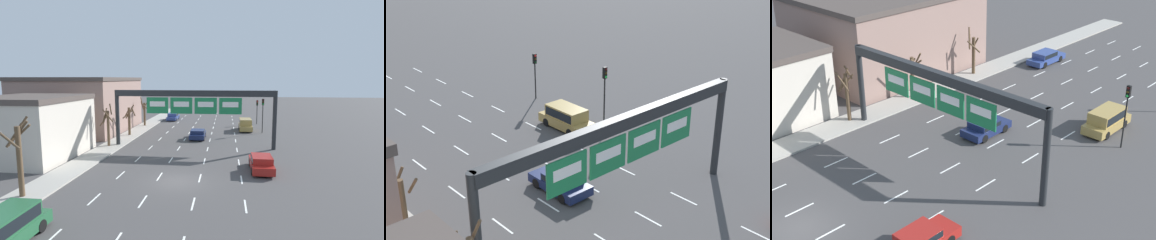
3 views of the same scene
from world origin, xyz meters
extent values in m
plane|color=#474444|center=(0.00, 0.00, 0.00)|extent=(220.00, 220.00, 0.00)
cube|color=white|center=(-4.95, 1.00, 0.01)|extent=(0.12, 2.00, 0.01)
cube|color=white|center=(-4.95, 6.00, 0.01)|extent=(0.12, 2.00, 0.01)
cube|color=white|center=(-4.95, 11.00, 0.01)|extent=(0.12, 2.00, 0.01)
cube|color=white|center=(-4.95, 16.00, 0.01)|extent=(0.12, 2.00, 0.01)
cube|color=white|center=(-4.95, 21.00, 0.01)|extent=(0.12, 2.00, 0.01)
cube|color=white|center=(-4.95, 26.00, 0.01)|extent=(0.12, 2.00, 0.01)
cube|color=white|center=(-4.95, 31.00, 0.01)|extent=(0.12, 2.00, 0.01)
cube|color=white|center=(-4.95, 36.00, 0.01)|extent=(0.12, 2.00, 0.01)
cube|color=white|center=(-4.95, 41.00, 0.01)|extent=(0.12, 2.00, 0.01)
cube|color=white|center=(-4.95, 46.00, 0.01)|extent=(0.12, 2.00, 0.01)
cube|color=white|center=(-1.65, 1.00, 0.01)|extent=(0.12, 2.00, 0.01)
cube|color=white|center=(-1.65, 6.00, 0.01)|extent=(0.12, 2.00, 0.01)
cube|color=white|center=(-1.65, 11.00, 0.01)|extent=(0.12, 2.00, 0.01)
cube|color=white|center=(-1.65, 16.00, 0.01)|extent=(0.12, 2.00, 0.01)
cube|color=white|center=(-1.65, 21.00, 0.01)|extent=(0.12, 2.00, 0.01)
cube|color=white|center=(-1.65, 26.00, 0.01)|extent=(0.12, 2.00, 0.01)
cube|color=white|center=(-1.65, 31.00, 0.01)|extent=(0.12, 2.00, 0.01)
cube|color=white|center=(-1.65, 36.00, 0.01)|extent=(0.12, 2.00, 0.01)
cube|color=white|center=(-1.65, 41.00, 0.01)|extent=(0.12, 2.00, 0.01)
cube|color=white|center=(-1.65, 46.00, 0.01)|extent=(0.12, 2.00, 0.01)
cube|color=white|center=(1.65, 1.00, 0.01)|extent=(0.12, 2.00, 0.01)
cube|color=white|center=(1.65, 6.00, 0.01)|extent=(0.12, 2.00, 0.01)
cube|color=white|center=(1.65, 11.00, 0.01)|extent=(0.12, 2.00, 0.01)
cube|color=white|center=(1.65, 16.00, 0.01)|extent=(0.12, 2.00, 0.01)
cube|color=white|center=(1.65, 21.00, 0.01)|extent=(0.12, 2.00, 0.01)
cube|color=white|center=(1.65, 26.00, 0.01)|extent=(0.12, 2.00, 0.01)
cube|color=white|center=(1.65, 31.00, 0.01)|extent=(0.12, 2.00, 0.01)
cube|color=white|center=(1.65, 36.00, 0.01)|extent=(0.12, 2.00, 0.01)
cube|color=white|center=(1.65, 41.00, 0.01)|extent=(0.12, 2.00, 0.01)
cube|color=white|center=(4.95, 6.00, 0.01)|extent=(0.12, 2.00, 0.01)
cube|color=white|center=(4.95, 11.00, 0.01)|extent=(0.12, 2.00, 0.01)
cube|color=white|center=(4.95, 16.00, 0.01)|extent=(0.12, 2.00, 0.01)
cube|color=white|center=(4.95, 21.00, 0.01)|extent=(0.12, 2.00, 0.01)
cube|color=white|center=(4.95, 26.00, 0.01)|extent=(0.12, 2.00, 0.01)
cube|color=white|center=(4.95, 31.00, 0.01)|extent=(0.12, 2.00, 0.01)
cube|color=white|center=(4.95, 36.00, 0.01)|extent=(0.12, 2.00, 0.01)
cylinder|color=#232628|center=(-9.05, 11.70, 3.30)|extent=(0.47, 0.47, 6.61)
cylinder|color=#232628|center=(9.05, 11.70, 3.30)|extent=(0.47, 0.47, 6.61)
cube|color=#232628|center=(0.00, 11.70, 6.26)|extent=(18.10, 0.60, 0.70)
cube|color=#197542|center=(-4.14, 11.36, 4.89)|extent=(2.51, 0.08, 1.84)
cube|color=white|center=(-4.14, 11.31, 5.05)|extent=(1.76, 0.02, 0.59)
cube|color=#197542|center=(-1.38, 11.36, 4.89)|extent=(2.51, 0.08, 1.84)
cube|color=white|center=(-1.38, 11.31, 5.05)|extent=(1.76, 0.02, 0.59)
cube|color=#197542|center=(1.38, 11.36, 4.89)|extent=(2.51, 0.08, 1.84)
cube|color=white|center=(1.38, 11.31, 5.05)|extent=(1.76, 0.02, 0.59)
cube|color=#197542|center=(4.14, 11.36, 4.89)|extent=(2.51, 0.08, 1.84)
cube|color=white|center=(4.14, 11.31, 5.05)|extent=(1.76, 0.02, 0.59)
cube|color=gray|center=(-18.20, 21.76, 3.80)|extent=(13.51, 16.64, 7.59)
cube|color=#A88947|center=(6.64, 23.90, 0.56)|extent=(1.88, 4.72, 0.71)
cube|color=#A88947|center=(6.64, 23.85, 1.37)|extent=(1.73, 3.30, 0.91)
cube|color=black|center=(6.64, 23.85, 1.37)|extent=(1.77, 3.04, 0.66)
cylinder|color=black|center=(5.79, 25.32, 0.33)|extent=(0.22, 0.66, 0.66)
cylinder|color=black|center=(7.50, 25.32, 0.33)|extent=(0.22, 0.66, 0.66)
cylinder|color=black|center=(5.79, 22.49, 0.33)|extent=(0.22, 0.66, 0.66)
cylinder|color=black|center=(7.50, 22.49, 0.33)|extent=(0.22, 0.66, 0.66)
cube|color=maroon|center=(6.74, 3.29, 1.12)|extent=(1.67, 2.29, 0.55)
cube|color=black|center=(6.74, 3.29, 1.12)|extent=(1.71, 2.11, 0.40)
cylinder|color=black|center=(5.92, 4.87, 0.33)|extent=(0.22, 0.66, 0.66)
cylinder|color=black|center=(7.56, 4.87, 0.33)|extent=(0.22, 0.66, 0.66)
cube|color=#19234C|center=(-0.01, 16.82, 0.49)|extent=(1.92, 4.10, 0.58)
cube|color=#19234C|center=(-0.01, 16.57, 1.01)|extent=(1.77, 2.13, 0.46)
cube|color=black|center=(-0.01, 16.57, 1.01)|extent=(1.80, 1.96, 0.33)
cylinder|color=black|center=(-0.88, 18.05, 0.33)|extent=(0.22, 0.66, 0.66)
cylinder|color=black|center=(0.86, 18.05, 0.33)|extent=(0.22, 0.66, 0.66)
cylinder|color=black|center=(-0.88, 15.59, 0.33)|extent=(0.22, 0.66, 0.66)
cylinder|color=black|center=(0.86, 15.59, 0.33)|extent=(0.22, 0.66, 0.66)
cube|color=navy|center=(-6.41, 34.27, 0.49)|extent=(1.81, 4.82, 0.58)
cube|color=navy|center=(-6.41, 33.98, 1.08)|extent=(1.66, 2.51, 0.60)
cube|color=black|center=(-6.41, 33.98, 1.08)|extent=(1.70, 2.31, 0.43)
cylinder|color=black|center=(-7.23, 35.72, 0.33)|extent=(0.22, 0.66, 0.66)
cylinder|color=black|center=(-5.60, 35.72, 0.33)|extent=(0.22, 0.66, 0.66)
cylinder|color=black|center=(-7.23, 32.82, 0.33)|extent=(0.22, 0.66, 0.66)
cylinder|color=black|center=(-5.60, 32.82, 0.33)|extent=(0.22, 0.66, 0.66)
cylinder|color=black|center=(8.98, 22.02, 2.06)|extent=(0.12, 0.12, 4.11)
cube|color=black|center=(8.98, 22.02, 4.56)|extent=(0.30, 0.24, 0.90)
sphere|color=#3D0E0C|center=(8.98, 21.89, 4.86)|extent=(0.20, 0.20, 0.20)
sphere|color=#412F0C|center=(8.98, 21.89, 4.56)|extent=(0.20, 0.20, 0.20)
sphere|color=green|center=(8.98, 21.89, 4.26)|extent=(0.20, 0.20, 0.20)
cylinder|color=brown|center=(-9.80, 26.22, 2.05)|extent=(0.35, 0.35, 3.80)
cylinder|color=brown|center=(-10.10, 25.95, 3.50)|extent=(0.75, 0.79, 1.41)
cylinder|color=brown|center=(-9.39, 25.77, 3.16)|extent=(1.08, 1.02, 1.26)
cylinder|color=brown|center=(-10.11, 25.91, 3.94)|extent=(0.83, 0.83, 1.93)
cylinder|color=brown|center=(-9.82, 26.54, 3.32)|extent=(0.77, 0.19, 1.18)
cylinder|color=brown|center=(-9.67, 17.79, 2.06)|extent=(0.35, 0.35, 3.82)
cylinder|color=brown|center=(-10.04, 17.99, 3.15)|extent=(0.58, 0.93, 1.16)
cylinder|color=brown|center=(-9.73, 18.36, 3.33)|extent=(1.28, 0.29, 1.99)
cylinder|color=brown|center=(-10.06, 18.40, 2.95)|extent=(1.37, 0.97, 1.21)
cylinder|color=brown|center=(-9.05, 17.76, 3.41)|extent=(0.23, 1.37, 1.41)
cylinder|color=brown|center=(-9.87, 10.82, 2.20)|extent=(0.32, 0.32, 4.10)
cylinder|color=brown|center=(-10.22, 10.91, 3.49)|extent=(0.35, 0.87, 1.38)
cylinder|color=brown|center=(-10.42, 11.16, 3.20)|extent=(0.85, 1.27, 1.50)
cylinder|color=brown|center=(-9.67, 10.31, 3.75)|extent=(1.17, 0.56, 1.53)
cylinder|color=brown|center=(-9.53, 10.87, 4.43)|extent=(0.26, 0.82, 1.34)
cylinder|color=brown|center=(-10.28, 10.91, 3.69)|extent=(0.36, 0.98, 1.68)
camera|label=1|loc=(3.63, -22.05, 7.93)|focal=28.00mm
camera|label=2|loc=(-18.74, -5.59, 17.11)|focal=50.00mm
camera|label=3|loc=(24.54, -12.30, 19.10)|focal=50.00mm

